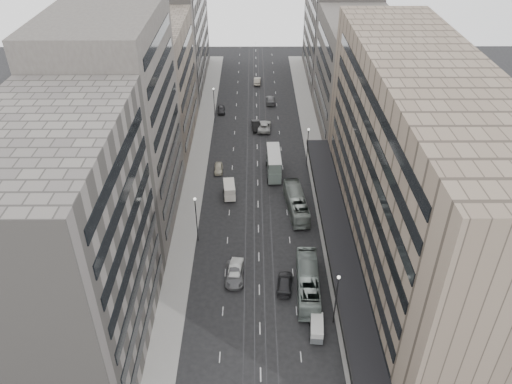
{
  "coord_description": "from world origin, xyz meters",
  "views": [
    {
      "loc": [
        -0.75,
        -49.94,
        51.2
      ],
      "look_at": [
        -0.39,
        17.17,
        5.85
      ],
      "focal_mm": 35.0,
      "sensor_mm": 36.0,
      "label": 1
    }
  ],
  "objects_px": {
    "panel_van": "(229,190)",
    "sedan_2": "(235,274)",
    "bus_far": "(296,203)",
    "double_decker": "(274,163)",
    "sedan_1": "(235,270)",
    "vw_microbus": "(317,328)",
    "bus_near": "(308,282)"
  },
  "relations": [
    {
      "from": "vw_microbus",
      "to": "sedan_1",
      "type": "height_order",
      "value": "vw_microbus"
    },
    {
      "from": "bus_near",
      "to": "panel_van",
      "type": "bearing_deg",
      "value": -60.54
    },
    {
      "from": "bus_near",
      "to": "bus_far",
      "type": "bearing_deg",
      "value": -86.57
    },
    {
      "from": "bus_near",
      "to": "sedan_2",
      "type": "height_order",
      "value": "bus_near"
    },
    {
      "from": "double_decker",
      "to": "vw_microbus",
      "type": "distance_m",
      "value": 39.16
    },
    {
      "from": "bus_near",
      "to": "sedan_2",
      "type": "distance_m",
      "value": 10.73
    },
    {
      "from": "panel_van",
      "to": "double_decker",
      "type": "bearing_deg",
      "value": 36.91
    },
    {
      "from": "bus_near",
      "to": "bus_far",
      "type": "relative_size",
      "value": 1.04
    },
    {
      "from": "double_decker",
      "to": "panel_van",
      "type": "bearing_deg",
      "value": -138.64
    },
    {
      "from": "panel_van",
      "to": "sedan_1",
      "type": "height_order",
      "value": "panel_van"
    },
    {
      "from": "sedan_2",
      "to": "bus_near",
      "type": "bearing_deg",
      "value": -14.42
    },
    {
      "from": "bus_far",
      "to": "sedan_1",
      "type": "height_order",
      "value": "bus_far"
    },
    {
      "from": "bus_near",
      "to": "double_decker",
      "type": "height_order",
      "value": "double_decker"
    },
    {
      "from": "bus_near",
      "to": "panel_van",
      "type": "xyz_separation_m",
      "value": [
        -11.93,
        23.71,
        -0.21
      ]
    },
    {
      "from": "double_decker",
      "to": "sedan_2",
      "type": "xyz_separation_m",
      "value": [
        -6.65,
        -28.63,
        -1.76
      ]
    },
    {
      "from": "vw_microbus",
      "to": "panel_van",
      "type": "bearing_deg",
      "value": 117.22
    },
    {
      "from": "bus_near",
      "to": "bus_far",
      "type": "distance_m",
      "value": 19.35
    },
    {
      "from": "sedan_1",
      "to": "bus_near",
      "type": "bearing_deg",
      "value": -10.86
    },
    {
      "from": "vw_microbus",
      "to": "sedan_1",
      "type": "bearing_deg",
      "value": 139.78
    },
    {
      "from": "bus_far",
      "to": "panel_van",
      "type": "bearing_deg",
      "value": -26.02
    },
    {
      "from": "sedan_2",
      "to": "vw_microbus",
      "type": "bearing_deg",
      "value": -43.78
    },
    {
      "from": "double_decker",
      "to": "sedan_1",
      "type": "distance_m",
      "value": 28.65
    },
    {
      "from": "bus_near",
      "to": "vw_microbus",
      "type": "relative_size",
      "value": 3.11
    },
    {
      "from": "vw_microbus",
      "to": "panel_van",
      "type": "distance_m",
      "value": 33.73
    },
    {
      "from": "bus_far",
      "to": "sedan_2",
      "type": "xyz_separation_m",
      "value": [
        -10.13,
        -16.72,
        -0.86
      ]
    },
    {
      "from": "bus_far",
      "to": "sedan_2",
      "type": "relative_size",
      "value": 2.06
    },
    {
      "from": "bus_far",
      "to": "vw_microbus",
      "type": "bearing_deg",
      "value": 85.88
    },
    {
      "from": "bus_near",
      "to": "panel_van",
      "type": "relative_size",
      "value": 2.74
    },
    {
      "from": "sedan_2",
      "to": "double_decker",
      "type": "bearing_deg",
      "value": 76.7
    },
    {
      "from": "panel_van",
      "to": "sedan_1",
      "type": "relative_size",
      "value": 0.89
    },
    {
      "from": "panel_van",
      "to": "sedan_2",
      "type": "relative_size",
      "value": 0.78
    },
    {
      "from": "bus_far",
      "to": "sedan_2",
      "type": "distance_m",
      "value": 19.57
    }
  ]
}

